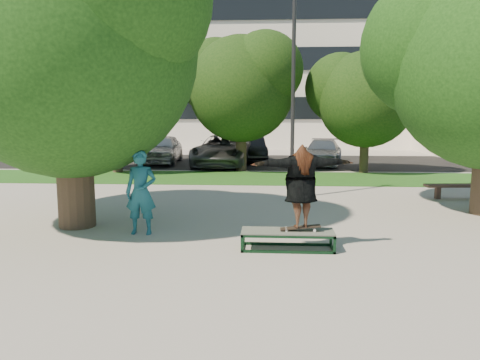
# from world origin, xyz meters

# --- Properties ---
(ground) EXTENTS (120.00, 120.00, 0.00)m
(ground) POSITION_xyz_m (0.00, 0.00, 0.00)
(ground) COLOR gray
(ground) RESTS_ON ground
(grass_strip) EXTENTS (30.00, 4.00, 0.02)m
(grass_strip) POSITION_xyz_m (1.00, 9.50, 0.01)
(grass_strip) COLOR #1C4D16
(grass_strip) RESTS_ON ground
(asphalt_strip) EXTENTS (40.00, 8.00, 0.01)m
(asphalt_strip) POSITION_xyz_m (0.00, 16.00, 0.01)
(asphalt_strip) COLOR black
(asphalt_strip) RESTS_ON ground
(tree_left) EXTENTS (6.96, 5.95, 7.12)m
(tree_left) POSITION_xyz_m (-4.29, 1.09, 4.42)
(tree_left) COLOR #38281E
(tree_left) RESTS_ON ground
(bg_tree_left) EXTENTS (5.28, 4.51, 5.77)m
(bg_tree_left) POSITION_xyz_m (-6.57, 11.07, 3.73)
(bg_tree_left) COLOR #38281E
(bg_tree_left) RESTS_ON ground
(bg_tree_mid) EXTENTS (5.76, 4.92, 6.24)m
(bg_tree_mid) POSITION_xyz_m (-1.08, 12.08, 4.02)
(bg_tree_mid) COLOR #38281E
(bg_tree_mid) RESTS_ON ground
(bg_tree_right) EXTENTS (5.04, 4.31, 5.43)m
(bg_tree_right) POSITION_xyz_m (4.43, 11.57, 3.49)
(bg_tree_right) COLOR #38281E
(bg_tree_right) RESTS_ON ground
(lamppost) EXTENTS (0.25, 0.15, 6.11)m
(lamppost) POSITION_xyz_m (1.00, 5.00, 3.15)
(lamppost) COLOR #2D2D30
(lamppost) RESTS_ON ground
(office_building) EXTENTS (30.00, 14.12, 16.00)m
(office_building) POSITION_xyz_m (-2.00, 31.98, 8.00)
(office_building) COLOR silver
(office_building) RESTS_ON ground
(grind_box) EXTENTS (1.80, 0.60, 0.38)m
(grind_box) POSITION_xyz_m (0.66, -0.58, 0.19)
(grind_box) COLOR black
(grind_box) RESTS_ON ground
(skater_rig) EXTENTS (2.04, 0.91, 1.68)m
(skater_rig) POSITION_xyz_m (0.91, -0.58, 1.25)
(skater_rig) COLOR white
(skater_rig) RESTS_ON grind_box
(bystander) EXTENTS (0.68, 0.45, 1.86)m
(bystander) POSITION_xyz_m (-2.50, 0.43, 0.93)
(bystander) COLOR #1B5B6A
(bystander) RESTS_ON ground
(bench) EXTENTS (2.96, 0.69, 0.45)m
(bench) POSITION_xyz_m (6.61, 5.31, 0.38)
(bench) COLOR #49362C
(bench) RESTS_ON ground
(car_silver_a) EXTENTS (2.04, 4.56, 1.52)m
(car_silver_a) POSITION_xyz_m (-5.37, 14.92, 0.76)
(car_silver_a) COLOR #B8B9BE
(car_silver_a) RESTS_ON asphalt_strip
(car_dark) EXTENTS (1.97, 4.26, 1.35)m
(car_dark) POSITION_xyz_m (-0.71, 16.07, 0.68)
(car_dark) COLOR black
(car_dark) RESTS_ON asphalt_strip
(car_grey) EXTENTS (3.01, 5.82, 1.57)m
(car_grey) POSITION_xyz_m (-2.00, 13.86, 0.78)
(car_grey) COLOR #535357
(car_grey) RESTS_ON asphalt_strip
(car_silver_b) EXTENTS (2.61, 4.73, 1.30)m
(car_silver_b) POSITION_xyz_m (3.06, 14.83, 0.65)
(car_silver_b) COLOR silver
(car_silver_b) RESTS_ON asphalt_strip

